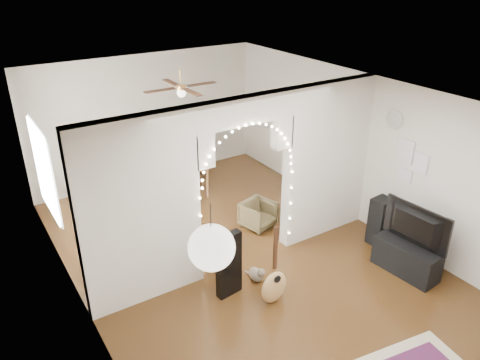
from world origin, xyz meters
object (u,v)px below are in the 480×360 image
bookcase (152,152)px  dining_chair_right (258,214)px  floor_speaker (380,221)px  media_console (406,258)px  dining_chair_left (127,196)px  acoustic_guitar (274,275)px  dining_table (177,164)px

bookcase → dining_chair_right: (0.81, -2.79, -0.44)m
floor_speaker → media_console: 0.88m
dining_chair_left → floor_speaker: bearing=-33.2°
bookcase → dining_chair_right: 2.94m
acoustic_guitar → dining_table: (0.34, 3.73, 0.22)m
acoustic_guitar → media_console: bearing=-16.2°
floor_speaker → dining_chair_left: 4.72m
floor_speaker → dining_table: floor_speaker is taller
media_console → dining_chair_left: bearing=118.7°
floor_speaker → dining_table: (-2.08, 3.45, 0.27)m
acoustic_guitar → floor_speaker: size_ratio=1.26×
dining_table → dining_chair_right: (0.65, -1.91, -0.44)m
dining_chair_right → media_console: bearing=-79.6°
media_console → dining_chair_left: size_ratio=1.83×
floor_speaker → dining_chair_left: size_ratio=1.53×
bookcase → dining_table: size_ratio=1.03×
dining_chair_right → dining_chair_left: bearing=116.1°
dining_chair_left → dining_table: bearing=12.1°
acoustic_guitar → dining_chair_right: size_ratio=1.95×
dining_table → dining_chair_right: 2.06m
acoustic_guitar → dining_table: 3.75m
floor_speaker → dining_chair_right: 2.11m
dining_chair_right → bookcase: bearing=90.9°
floor_speaker → dining_chair_left: bearing=127.3°
acoustic_guitar → bookcase: (0.18, 4.61, 0.23)m
floor_speaker → bookcase: bearing=112.6°
dining_table → bookcase: bearing=111.7°
acoustic_guitar → dining_chair_left: 3.85m
acoustic_guitar → dining_table: acoustic_guitar is taller
media_console → dining_table: size_ratio=0.75×
bookcase → dining_chair_right: bearing=-69.4°
floor_speaker → bookcase: (-2.24, 4.33, 0.27)m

